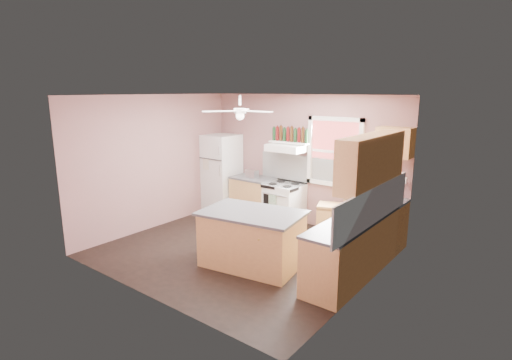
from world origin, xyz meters
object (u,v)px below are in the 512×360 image
Objects in this scene: refrigerator at (221,173)px; cart at (334,220)px; stove at (284,204)px; island at (252,240)px; toaster at (252,174)px.

refrigerator is 2.82× the size of cart.
stove reaches higher than cart.
refrigerator reaches higher than island.
toaster is at bearing 119.03° from island.
cart is at bearing 67.95° from island.
island is (0.74, -2.02, 0.00)m from stove.
refrigerator is at bearing 160.60° from cart.
refrigerator is 2.08× the size of stove.
refrigerator reaches higher than toaster.
toaster reaches higher than cart.
toaster is at bearing 0.24° from refrigerator.
refrigerator is 3.16m from island.
island reaches higher than cart.
stove is (0.80, 0.07, -0.56)m from toaster.
toaster is at bearing -170.88° from stove.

